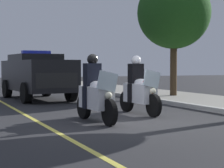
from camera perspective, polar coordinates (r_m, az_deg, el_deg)
The scene contains 6 objects.
ground_plane at distance 10.15m, azimuth 3.30°, elevation -5.42°, with size 80.00×80.00×0.00m, color #28282B.
lane_stripe_center at distance 9.36m, azimuth -9.02°, elevation -6.11°, with size 48.00×0.12×0.01m, color #E0D14C.
police_motorcycle_lead_left at distance 10.10m, azimuth -2.35°, elevation -1.47°, with size 2.14×0.61×1.72m.
police_motorcycle_lead_right at distance 11.75m, azimuth 3.89°, elevation -0.90°, with size 2.14×0.61×1.72m.
police_suv at distance 17.10m, azimuth -10.61°, elevation 1.39°, with size 5.02×2.34×2.05m.
tree_far_back at distance 18.16m, azimuth 8.78°, elevation 9.95°, with size 3.23×3.23×5.26m.
Camera 1 is at (8.95, -4.57, 1.42)m, focal length 64.38 mm.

